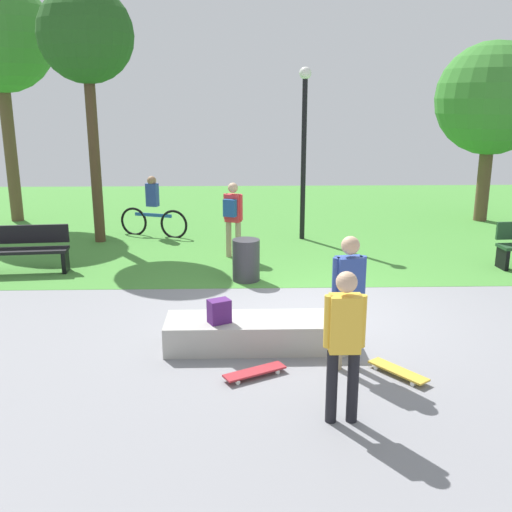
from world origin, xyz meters
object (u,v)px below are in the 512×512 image
Objects in this scene: skater_watching at (348,293)px; tree_young_birch at (492,99)px; concrete_ledge at (258,333)px; backpack_on_ledge at (219,311)px; lamp_post at (304,137)px; skateboard_by_ledge at (398,371)px; cyclist_on_bicycle at (153,211)px; skateboard_spare at (255,372)px; pedestrian_with_backpack at (233,214)px; skater_performing_trick at (344,337)px; park_bench_center_lawn at (26,248)px; tree_leaning_ash at (86,38)px; trash_bin at (246,260)px.

skater_watching is 10.85m from tree_young_birch.
backpack_on_ledge is (-0.52, -0.12, 0.36)m from concrete_ledge.
lamp_post is at bearing 48.44° from backpack_on_ledge.
concrete_ledge is 1.94m from skateboard_by_ledge.
tree_young_birch is 2.75× the size of cyclist_on_bicycle.
pedestrian_with_backpack is at bearing 93.30° from skateboard_spare.
skater_performing_trick is 1.01× the size of park_bench_center_lawn.
skater_performing_trick reaches higher than pedestrian_with_backpack.
cyclist_on_bicycle is at bearing 109.35° from concrete_ledge.
skateboard_by_ledge is 8.72m from cyclist_on_bicycle.
skateboard_spare is 0.50× the size of pedestrian_with_backpack.
concrete_ledge is at bearing 147.64° from skater_watching.
park_bench_center_lawn is (-4.41, 3.71, 0.28)m from concrete_ledge.
skateboard_by_ledge is 7.70m from lamp_post.
skateboard_by_ledge and skateboard_spare have the same top height.
concrete_ledge is 1.45× the size of cyclist_on_bicycle.
skateboard_spare is 0.14× the size of tree_leaning_ash.
park_bench_center_lawn reaches higher than concrete_ledge.
tree_leaning_ash is at bearing 119.85° from concrete_ledge.
trash_bin is at bearing 90.88° from skateboard_spare.
park_bench_center_lawn is 0.94× the size of cyclist_on_bicycle.
lamp_post is (0.18, 7.07, 1.44)m from skater_watching.
lamp_post is at bearing 45.76° from pedestrian_with_backpack.
park_bench_center_lawn is at bearing 139.96° from concrete_ledge.
lamp_post is 2.49× the size of pedestrian_with_backpack.
skater_watching reaches higher than trash_bin.
backpack_on_ledge is at bearing 159.85° from skateboard_by_ledge.
pedestrian_with_backpack reaches higher than trash_bin.
park_bench_center_lawn reaches higher than trash_bin.
skater_performing_trick is at bearing -102.02° from skater_watching.
tree_leaning_ash is at bearing 123.96° from skater_watching.
tree_leaning_ash is 4.16m from cyclist_on_bicycle.
cyclist_on_bicycle is at bearing 117.86° from skateboard_by_ledge.
concrete_ledge is 3.20× the size of trash_bin.
skater_watching is 5.56m from pedestrian_with_backpack.
cyclist_on_bicycle is (-3.19, 8.71, -0.33)m from skater_performing_trick.
trash_bin reaches higher than backpack_on_ledge.
skater_performing_trick is 0.41× the size of lamp_post.
tree_leaning_ash is (-5.27, 7.16, 4.52)m from skateboard_by_ledge.
trash_bin is 1.76m from pedestrian_with_backpack.
tree_leaning_ash is (-3.51, 7.14, 4.52)m from skateboard_spare.
concrete_ledge is 1.53× the size of skater_performing_trick.
skater_performing_trick is 2.06× the size of skateboard_spare.
trash_bin is (-1.21, 3.72, -0.61)m from skater_watching.
lamp_post is at bearing 67.35° from trash_bin.
trash_bin is at bearing 114.68° from skateboard_by_ledge.
tree_young_birch is 8.17m from pedestrian_with_backpack.
pedestrian_with_backpack is at bearing 13.54° from park_bench_center_lawn.
backpack_on_ledge reaches higher than concrete_ledge.
skater_performing_trick is at bearing -69.89° from cyclist_on_bicycle.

